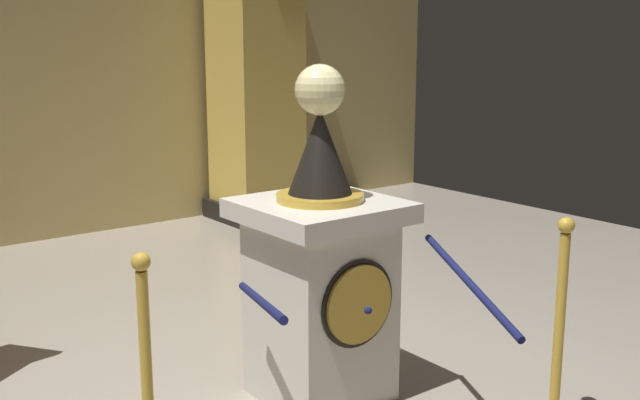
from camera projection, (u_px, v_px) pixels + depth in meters
name	position (u px, v px, depth m)	size (l,w,h in m)	color
back_wall	(9.00, 36.00, 6.90)	(10.22, 0.16, 3.84)	tan
pedestal_clock	(321.00, 274.00, 3.98)	(0.75, 0.75, 1.77)	silver
stanchion_far	(557.00, 355.00, 3.71)	(0.24, 0.24, 1.07)	gold
velvet_rope	(368.00, 292.00, 3.38)	(1.32, 1.30, 0.22)	#141947
column_right	(255.00, 46.00, 7.86)	(0.91, 0.91, 3.69)	black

